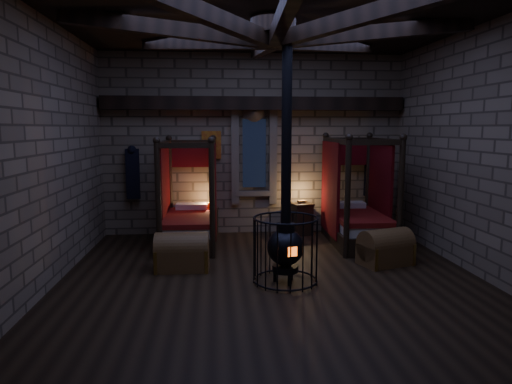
{
  "coord_description": "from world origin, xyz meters",
  "views": [
    {
      "loc": [
        -0.91,
        -7.24,
        2.5
      ],
      "look_at": [
        -0.21,
        0.6,
        1.39
      ],
      "focal_mm": 32.0,
      "sensor_mm": 36.0,
      "label": 1
    }
  ],
  "objects": [
    {
      "name": "room",
      "position": [
        -0.0,
        0.09,
        3.74
      ],
      "size": [
        7.02,
        7.02,
        4.29
      ],
      "color": "black",
      "rests_on": "ground"
    },
    {
      "name": "bed_left",
      "position": [
        -1.47,
        2.46,
        0.55
      ],
      "size": [
        1.15,
        2.15,
        2.22
      ],
      "rotation": [
        0.0,
        0.0,
        -0.01
      ],
      "color": "black",
      "rests_on": "ground"
    },
    {
      "name": "bed_right",
      "position": [
        2.13,
        2.23,
        0.56
      ],
      "size": [
        1.22,
        2.21,
        2.28
      ],
      "rotation": [
        0.0,
        0.0,
        -0.03
      ],
      "color": "black",
      "rests_on": "ground"
    },
    {
      "name": "trunk_left",
      "position": [
        -1.52,
        0.68,
        0.3
      ],
      "size": [
        0.95,
        0.61,
        0.68
      ],
      "rotation": [
        0.0,
        0.0,
        -0.02
      ],
      "color": "brown",
      "rests_on": "ground"
    },
    {
      "name": "trunk_right",
      "position": [
        2.19,
        0.66,
        0.3
      ],
      "size": [
        1.06,
        0.85,
        0.68
      ],
      "rotation": [
        0.0,
        0.0,
        0.33
      ],
      "color": "brown",
      "rests_on": "ground"
    },
    {
      "name": "nightstand_left",
      "position": [
        -1.09,
        3.13,
        0.34
      ],
      "size": [
        0.49,
        0.47,
        0.8
      ],
      "rotation": [
        0.0,
        0.0,
        -0.23
      ],
      "color": "black",
      "rests_on": "ground"
    },
    {
      "name": "nightstand_right",
      "position": [
        1.09,
        3.15,
        0.38
      ],
      "size": [
        0.56,
        0.55,
        0.81
      ],
      "rotation": [
        0.0,
        0.0,
        0.26
      ],
      "color": "black",
      "rests_on": "ground"
    },
    {
      "name": "stove",
      "position": [
        0.2,
        -0.15,
        0.64
      ],
      "size": [
        1.06,
        1.06,
        4.05
      ],
      "rotation": [
        0.0,
        0.0,
        0.24
      ],
      "color": "black",
      "rests_on": "ground"
    }
  ]
}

